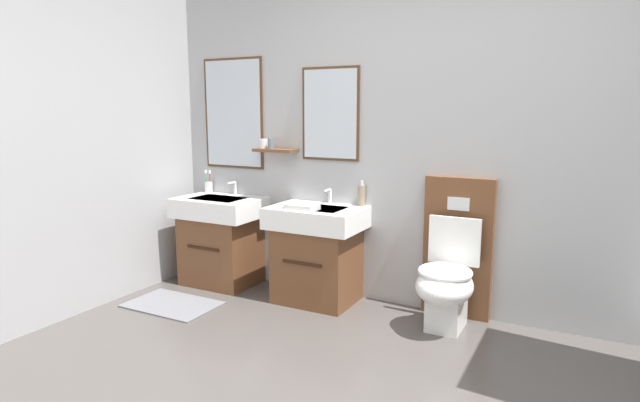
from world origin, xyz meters
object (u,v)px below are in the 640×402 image
object	(u,v)px
vanity_sink_right	(317,251)
folded_hand_towel	(302,207)
soap_dispenser	(362,195)
vanity_sink_left	(222,238)
toothbrush_cup	(209,186)
toilet	(451,271)

from	to	relation	value
vanity_sink_right	folded_hand_towel	size ratio (longest dim) A/B	3.35
vanity_sink_right	soap_dispenser	size ratio (longest dim) A/B	3.75
vanity_sink_left	folded_hand_towel	bearing A→B (deg)	-10.30
vanity_sink_right	soap_dispenser	bearing A→B (deg)	34.33
vanity_sink_right	toothbrush_cup	world-z (taller)	toothbrush_cup
vanity_sink_left	vanity_sink_right	size ratio (longest dim) A/B	1.00
soap_dispenser	vanity_sink_right	bearing A→B (deg)	-145.67
vanity_sink_right	folded_hand_towel	distance (m)	0.40
vanity_sink_left	toilet	xyz separation A→B (m)	(1.94, 0.02, -0.02)
vanity_sink_left	toothbrush_cup	distance (m)	0.51
vanity_sink_left	folded_hand_towel	distance (m)	0.97
toilet	soap_dispenser	bearing A→B (deg)	166.97
vanity_sink_right	toilet	size ratio (longest dim) A/B	0.74
toothbrush_cup	folded_hand_towel	world-z (taller)	toothbrush_cup
soap_dispenser	folded_hand_towel	distance (m)	0.48
toothbrush_cup	vanity_sink_left	bearing A→B (deg)	-33.81
toilet	folded_hand_towel	world-z (taller)	toilet
vanity_sink_left	toothbrush_cup	size ratio (longest dim) A/B	3.70
toothbrush_cup	folded_hand_towel	xyz separation A→B (m)	(1.15, -0.34, -0.03)
vanity_sink_left	soap_dispenser	distance (m)	1.29
vanity_sink_left	toothbrush_cup	xyz separation A→B (m)	(-0.27, 0.18, 0.40)
vanity_sink_right	toothbrush_cup	distance (m)	1.27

